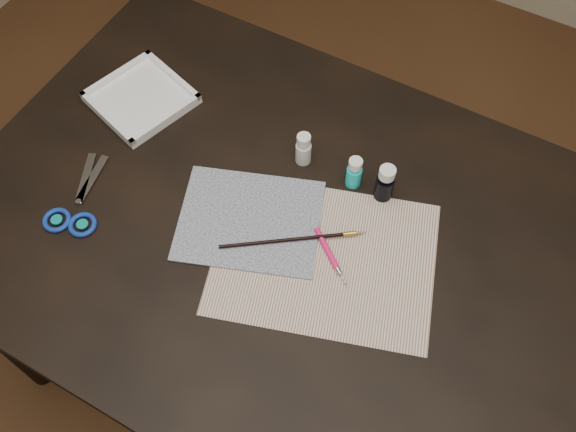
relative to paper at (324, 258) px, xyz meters
The scene contains 11 objects.
ground 0.77m from the paper, 166.46° to the left, with size 3.50×3.50×0.02m, color #422614.
table 0.39m from the paper, 166.46° to the left, with size 1.30×0.90×0.75m, color black.
paper is the anchor object (origin of this frame).
canvas 0.16m from the paper, behind, with size 0.27×0.22×0.00m, color black.
paint_bottle_white 0.23m from the paper, 128.28° to the left, with size 0.03×0.03×0.08m, color silver.
paint_bottle_cyan 0.18m from the paper, 98.99° to the left, with size 0.03×0.03×0.08m, color #12CED2.
paint_bottle_navy 0.19m from the paper, 78.73° to the left, with size 0.04×0.04×0.09m, color black.
paintbrush 0.07m from the paper, behind, with size 0.28×0.01×0.01m, color black, non-canonical shape.
craft_knife 0.01m from the paper, 18.08° to the left, with size 0.14×0.01×0.01m, color #EE1B61, non-canonical shape.
scissors 0.50m from the paper, 167.32° to the right, with size 0.21×0.11×0.01m, color silver, non-canonical shape.
palette_tray 0.55m from the paper, 164.14° to the left, with size 0.19×0.19×0.02m, color white.
Camera 1 is at (0.30, -0.53, 1.82)m, focal length 40.00 mm.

